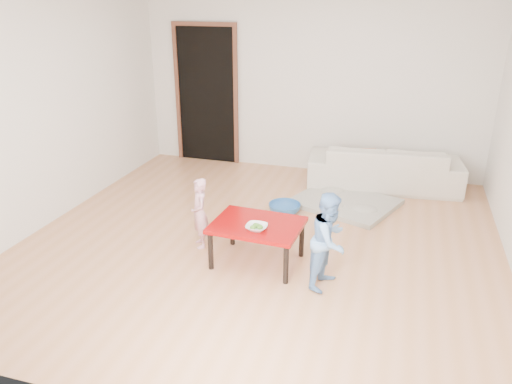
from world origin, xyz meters
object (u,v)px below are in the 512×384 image
at_px(child_pink, 200,213).
at_px(basin, 285,208).
at_px(sofa, 384,166).
at_px(bowl, 257,227).
at_px(child_blue, 330,240).
at_px(red_table, 257,243).

distance_m(child_pink, basin, 1.30).
distance_m(sofa, bowl, 2.83).
xyz_separation_m(child_blue, basin, (-0.76, 1.44, -0.39)).
height_order(child_blue, basin, child_blue).
relative_size(sofa, bowl, 9.98).
bearing_deg(child_pink, child_blue, 41.39).
bearing_deg(child_pink, red_table, 42.22).
bearing_deg(child_pink, bowl, 32.90).
xyz_separation_m(child_pink, basin, (0.65, 1.07, -0.32)).
height_order(red_table, child_blue, child_blue).
bearing_deg(bowl, child_pink, 157.03).
relative_size(sofa, child_blue, 2.24).
bearing_deg(bowl, red_table, 104.22).
xyz_separation_m(sofa, basin, (-1.08, -1.26, -0.24)).
relative_size(sofa, child_pink, 2.69).
relative_size(sofa, basin, 5.21).
bearing_deg(sofa, bowl, 62.62).
xyz_separation_m(sofa, red_table, (-1.06, -2.50, -0.08)).
xyz_separation_m(child_pink, child_blue, (1.41, -0.36, 0.08)).
relative_size(red_table, basin, 2.21).
xyz_separation_m(bowl, basin, (-0.06, 1.37, -0.39)).
bearing_deg(basin, bowl, -87.63).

